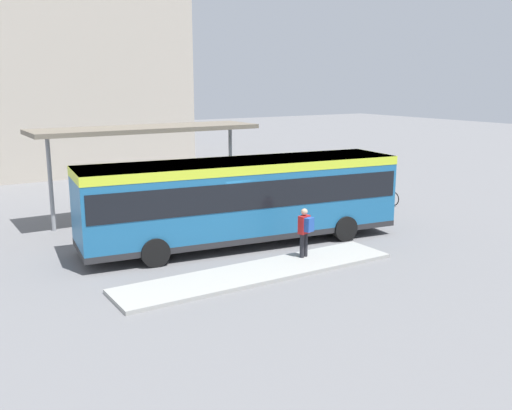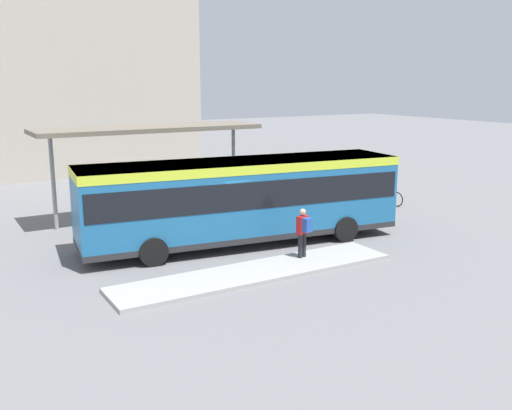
# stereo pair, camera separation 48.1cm
# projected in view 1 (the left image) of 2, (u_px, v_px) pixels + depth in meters

# --- Properties ---
(ground_plane) EXTENTS (120.00, 120.00, 0.00)m
(ground_plane) POSITION_uv_depth(u_px,v_px,m) (243.00, 243.00, 20.20)
(ground_plane) COLOR slate
(curb_island) EXTENTS (8.91, 1.80, 0.12)m
(curb_island) POSITION_uv_depth(u_px,v_px,m) (260.00, 272.00, 16.99)
(curb_island) COLOR #9E9E99
(curb_island) RESTS_ON ground_plane
(city_bus) EXTENTS (11.46, 3.95, 2.96)m
(city_bus) POSITION_uv_depth(u_px,v_px,m) (243.00, 195.00, 19.83)
(city_bus) COLOR #1E6093
(city_bus) RESTS_ON ground_plane
(pedestrian_waiting) EXTENTS (0.43, 0.47, 1.59)m
(pedestrian_waiting) POSITION_uv_depth(u_px,v_px,m) (305.00, 230.00, 18.05)
(pedestrian_waiting) COLOR #232328
(pedestrian_waiting) RESTS_ON curb_island
(bicycle_orange) EXTENTS (0.48, 1.59, 0.69)m
(bicycle_orange) POSITION_uv_depth(u_px,v_px,m) (385.00, 197.00, 26.57)
(bicycle_orange) COLOR black
(bicycle_orange) RESTS_ON ground_plane
(bicycle_black) EXTENTS (0.48, 1.74, 0.75)m
(bicycle_black) POSITION_uv_depth(u_px,v_px,m) (366.00, 194.00, 27.03)
(bicycle_black) COLOR black
(bicycle_black) RESTS_ON ground_plane
(bicycle_blue) EXTENTS (0.48, 1.76, 0.76)m
(bicycle_blue) POSITION_uv_depth(u_px,v_px,m) (361.00, 190.00, 27.97)
(bicycle_blue) COLOR black
(bicycle_blue) RESTS_ON ground_plane
(station_shelter) EXTENTS (9.20, 2.60, 3.82)m
(station_shelter) POSITION_uv_depth(u_px,v_px,m) (146.00, 131.00, 23.19)
(station_shelter) COLOR #706656
(station_shelter) RESTS_ON ground_plane
(potted_planter_near_shelter) EXTENTS (0.80, 0.80, 1.24)m
(potted_planter_near_shelter) POSITION_uv_depth(u_px,v_px,m) (257.00, 204.00, 23.65)
(potted_planter_near_shelter) COLOR slate
(potted_planter_near_shelter) RESTS_ON ground_plane
(potted_planter_far_side) EXTENTS (0.82, 0.82, 1.32)m
(potted_planter_far_side) POSITION_uv_depth(u_px,v_px,m) (184.00, 213.00, 21.81)
(potted_planter_far_side) COLOR slate
(potted_planter_far_side) RESTS_ON ground_plane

